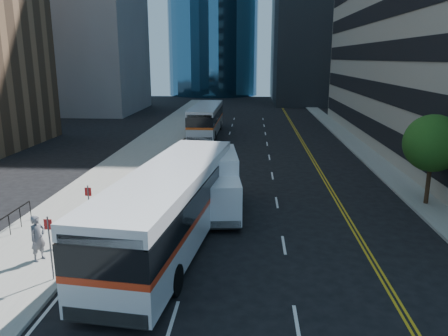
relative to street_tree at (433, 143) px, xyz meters
name	(u,v)px	position (x,y,z in m)	size (l,w,h in m)	color
ground	(275,265)	(-9.00, -8.00, -3.64)	(160.00, 160.00, 0.00)	black
sidewalk_west	(155,144)	(-19.50, 17.00, -3.57)	(5.00, 90.00, 0.15)	gray
sidewalk_east	(357,146)	(0.00, 17.00, -3.57)	(2.00, 90.00, 0.15)	gray
street_tree	(433,143)	(0.00, 0.00, 0.00)	(3.20, 3.20, 5.10)	#332114
bus_front	(171,204)	(-13.56, -6.29, -1.71)	(4.60, 13.98, 3.54)	silver
bus_rear	(206,119)	(-15.04, 23.10, -1.89)	(2.80, 12.43, 3.20)	silver
box_truck	(216,182)	(-11.92, -1.70, -1.97)	(2.97, 6.81, 3.16)	white
pedestrian	(38,238)	(-18.68, -8.44, -2.53)	(0.70, 0.46, 1.93)	slate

